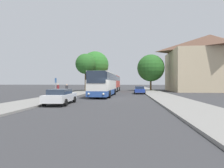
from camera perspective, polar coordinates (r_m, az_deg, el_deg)
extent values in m
plane|color=#38383A|center=(21.09, -0.61, -4.93)|extent=(300.00, 300.00, 0.00)
cube|color=gray|center=(22.92, -18.33, -4.33)|extent=(4.00, 120.00, 0.15)
cube|color=gray|center=(21.48, 18.36, -4.65)|extent=(4.00, 120.00, 0.15)
cube|color=#C6B28E|center=(45.77, 29.32, 3.68)|extent=(17.51, 12.51, 9.23)
pyramid|color=brown|center=(46.60, 29.35, 11.67)|extent=(17.51, 12.51, 3.75)
cube|color=#2D519E|center=(25.62, -2.65, -2.59)|extent=(2.79, 10.74, 0.70)
cube|color=silver|center=(25.58, -2.66, -0.29)|extent=(2.79, 10.74, 1.35)
cube|color=#232D3D|center=(25.60, -2.66, 2.28)|extent=(2.80, 10.53, 0.95)
cube|color=silver|center=(25.62, -2.66, 3.47)|extent=(2.73, 10.53, 0.12)
cube|color=#232D3D|center=(20.32, -5.24, 2.34)|extent=(2.26, 0.12, 1.45)
sphere|color=#F4EAC1|center=(20.54, -7.64, -3.23)|extent=(0.24, 0.24, 0.24)
sphere|color=#F4EAC1|center=(20.16, -2.81, -3.29)|extent=(0.24, 0.24, 0.24)
cylinder|color=black|center=(22.75, -7.15, -3.28)|extent=(0.33, 1.01, 1.00)
cylinder|color=black|center=(22.27, -0.88, -3.36)|extent=(0.33, 1.01, 1.00)
cylinder|color=black|center=(29.00, -4.01, -2.49)|extent=(0.33, 1.01, 1.00)
cylinder|color=black|center=(28.62, 0.92, -2.52)|extent=(0.33, 1.01, 1.00)
cube|color=gray|center=(40.05, 0.30, -1.51)|extent=(2.65, 10.82, 0.70)
cube|color=red|center=(40.03, 0.30, 0.04)|extent=(2.65, 10.82, 1.47)
cube|color=#232D3D|center=(40.04, 0.30, 1.77)|extent=(2.67, 10.60, 0.95)
cube|color=red|center=(40.06, 0.30, 2.53)|extent=(2.59, 10.60, 0.12)
cube|color=#232D3D|center=(34.66, -0.71, 1.73)|extent=(2.20, 0.10, 1.45)
sphere|color=#F4EAC1|center=(34.78, -2.10, -1.74)|extent=(0.24, 0.24, 0.24)
sphere|color=#F4EAC1|center=(34.56, 0.69, -1.75)|extent=(0.24, 0.24, 0.24)
cylinder|color=black|center=(37.02, -2.14, -1.86)|extent=(0.32, 1.01, 1.00)
cylinder|color=black|center=(36.72, 1.63, -1.88)|extent=(0.32, 1.01, 1.00)
cylinder|color=black|center=(43.41, -0.82, -1.53)|extent=(0.32, 1.01, 1.00)
cylinder|color=black|center=(43.16, 2.40, -1.54)|extent=(0.32, 1.01, 1.00)
cube|color=silver|center=(16.65, -16.41, -4.22)|extent=(2.06, 4.70, 0.63)
cube|color=#232D3D|center=(16.44, -16.62, -2.40)|extent=(1.72, 2.48, 0.45)
cylinder|color=black|center=(18.32, -17.63, -4.78)|extent=(0.24, 0.63, 0.62)
cylinder|color=black|center=(17.79, -12.17, -4.93)|extent=(0.24, 0.63, 0.62)
cylinder|color=black|center=(15.68, -21.23, -5.66)|extent=(0.24, 0.63, 0.62)
cylinder|color=black|center=(15.05, -14.91, -5.90)|extent=(0.24, 0.63, 0.62)
cube|color=#233D9E|center=(31.60, 8.98, -2.09)|extent=(1.88, 4.36, 0.56)
cube|color=#232D3D|center=(31.75, 8.98, -1.15)|extent=(1.60, 2.29, 0.46)
cylinder|color=black|center=(30.31, 10.70, -2.73)|extent=(0.22, 0.63, 0.62)
cylinder|color=black|center=(30.27, 7.40, -2.73)|extent=(0.22, 0.63, 0.62)
cylinder|color=black|center=(32.98, 10.44, -2.47)|extent=(0.22, 0.63, 0.62)
cylinder|color=black|center=(32.93, 7.41, -2.47)|extent=(0.22, 0.63, 0.62)
cylinder|color=gray|center=(23.22, -17.91, -1.05)|extent=(0.08, 0.08, 2.46)
cube|color=#1E56A3|center=(23.21, -17.91, 1.12)|extent=(0.03, 0.45, 0.60)
cylinder|color=#23232D|center=(24.29, -14.55, -2.97)|extent=(0.30, 0.30, 0.78)
cylinder|color=#333338|center=(24.26, -14.55, -1.29)|extent=(0.36, 0.36, 0.65)
sphere|color=tan|center=(24.25, -14.56, -0.27)|extent=(0.21, 0.21, 0.21)
cylinder|color=#23232D|center=(25.57, -17.22, -2.78)|extent=(0.30, 0.30, 0.80)
cylinder|color=maroon|center=(25.54, -17.22, -1.15)|extent=(0.36, 0.36, 0.66)
sphere|color=tan|center=(25.53, -17.22, -0.16)|extent=(0.22, 0.22, 0.22)
cylinder|color=#513D23|center=(42.43, -5.51, 0.44)|extent=(0.40, 0.40, 3.68)
sphere|color=#2D7028|center=(42.65, -5.52, 6.21)|extent=(6.52, 6.52, 6.52)
cylinder|color=#513D23|center=(38.01, -8.60, 0.87)|extent=(0.40, 0.40, 4.25)
sphere|color=#286023|center=(38.23, -8.61, 6.52)|extent=(4.35, 4.35, 4.35)
cylinder|color=#513D23|center=(42.83, 12.53, -0.06)|extent=(0.40, 0.40, 2.95)
sphere|color=#286023|center=(42.98, 12.54, 5.13)|extent=(6.43, 6.43, 6.43)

